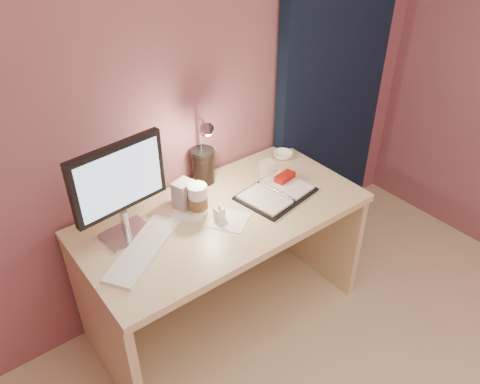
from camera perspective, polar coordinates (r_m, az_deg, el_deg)
room at (r=2.85m, az=10.11°, el=14.31°), size 3.50×3.50×3.50m
desk at (r=2.46m, az=-2.94°, el=-5.88°), size 1.40×0.70×0.73m
monitor at (r=2.03m, az=-14.60°, el=0.99°), size 0.44×0.18×0.46m
keyboard at (r=2.09m, az=-11.67°, el=-6.84°), size 0.46×0.37×0.02m
planner at (r=2.39m, az=4.50°, el=0.03°), size 0.40×0.33×0.06m
paper_a at (r=2.21m, az=-1.22°, el=-3.46°), size 0.23×0.23×0.00m
paper_c at (r=2.28m, az=-6.38°, el=-2.38°), size 0.20×0.20×0.00m
coffee_cup at (r=2.23m, az=-5.17°, el=-0.98°), size 0.10×0.10×0.15m
clear_cup at (r=2.43m, az=3.28°, el=2.25°), size 0.08×0.08×0.14m
bowl at (r=2.71m, az=5.25°, el=4.51°), size 0.15×0.15×0.04m
lotion_bottle at (r=2.20m, az=-2.54°, el=-2.35°), size 0.04×0.04×0.09m
dark_jar at (r=2.46m, az=-4.52°, el=3.01°), size 0.12×0.12×0.17m
product_box at (r=2.28m, az=-6.88°, el=-0.30°), size 0.11×0.10×0.14m
desk_lamp at (r=2.33m, az=-2.81°, el=5.94°), size 0.15×0.24×0.40m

